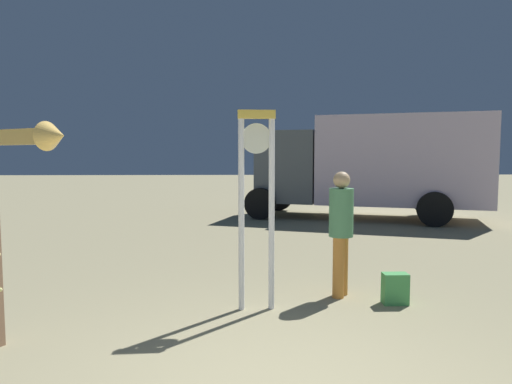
{
  "coord_description": "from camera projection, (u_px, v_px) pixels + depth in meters",
  "views": [
    {
      "loc": [
        -0.32,
        -3.06,
        1.83
      ],
      "look_at": [
        -0.05,
        4.74,
        1.2
      ],
      "focal_mm": 31.97,
      "sensor_mm": 36.0,
      "label": 1
    }
  ],
  "objects": [
    {
      "name": "box_truck_near",
      "position": [
        373.0,
        163.0,
        13.12
      ],
      "size": [
        6.97,
        4.29,
        2.93
      ],
      "color": "silver",
      "rests_on": "ground_plane"
    },
    {
      "name": "standing_clock",
      "position": [
        256.0,
        191.0,
        5.33
      ],
      "size": [
        0.44,
        0.11,
        2.35
      ],
      "color": "white",
      "rests_on": "ground_plane"
    },
    {
      "name": "person_near_clock",
      "position": [
        341.0,
        227.0,
        5.86
      ],
      "size": [
        0.31,
        0.31,
        1.62
      ],
      "color": "orange",
      "rests_on": "ground_plane"
    },
    {
      "name": "arrow_sign",
      "position": [
        15.0,
        188.0,
        4.08
      ],
      "size": [
        1.03,
        0.7,
        2.25
      ],
      "color": "#956E51",
      "rests_on": "ground_plane"
    },
    {
      "name": "backpack",
      "position": [
        395.0,
        289.0,
        5.6
      ],
      "size": [
        0.3,
        0.22,
        0.38
      ],
      "color": "#459C4F",
      "rests_on": "ground_plane"
    }
  ]
}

